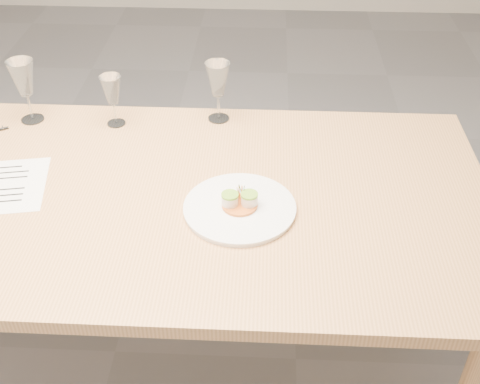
{
  "coord_description": "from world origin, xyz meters",
  "views": [
    {
      "loc": [
        0.53,
        -1.38,
        1.82
      ],
      "look_at": [
        0.47,
        -0.05,
        0.8
      ],
      "focal_mm": 45.0,
      "sensor_mm": 36.0,
      "label": 1
    }
  ],
  "objects_px": {
    "dinner_plate": "(240,207)",
    "wine_glass_3": "(112,91)",
    "recipe_sheet": "(9,186)",
    "wine_glass_4": "(218,81)",
    "wine_glass_2": "(23,79)",
    "dining_table": "(87,208)"
  },
  "relations": [
    {
      "from": "wine_glass_3",
      "to": "wine_glass_4",
      "type": "relative_size",
      "value": 0.85
    },
    {
      "from": "wine_glass_2",
      "to": "wine_glass_3",
      "type": "distance_m",
      "value": 0.3
    },
    {
      "from": "recipe_sheet",
      "to": "wine_glass_4",
      "type": "xyz_separation_m",
      "value": [
        0.59,
        0.42,
        0.15
      ]
    },
    {
      "from": "wine_glass_4",
      "to": "wine_glass_3",
      "type": "bearing_deg",
      "value": -171.75
    },
    {
      "from": "dining_table",
      "to": "wine_glass_3",
      "type": "xyz_separation_m",
      "value": [
        0.02,
        0.38,
        0.19
      ]
    },
    {
      "from": "wine_glass_2",
      "to": "wine_glass_4",
      "type": "height_order",
      "value": "wine_glass_2"
    },
    {
      "from": "wine_glass_2",
      "to": "wine_glass_4",
      "type": "xyz_separation_m",
      "value": [
        0.65,
        0.04,
        -0.01
      ]
    },
    {
      "from": "dining_table",
      "to": "recipe_sheet",
      "type": "bearing_deg",
      "value": 177.75
    },
    {
      "from": "wine_glass_3",
      "to": "wine_glass_4",
      "type": "distance_m",
      "value": 0.35
    },
    {
      "from": "recipe_sheet",
      "to": "wine_glass_2",
      "type": "bearing_deg",
      "value": 87.23
    },
    {
      "from": "dinner_plate",
      "to": "wine_glass_3",
      "type": "relative_size",
      "value": 1.78
    },
    {
      "from": "recipe_sheet",
      "to": "wine_glass_3",
      "type": "xyz_separation_m",
      "value": [
        0.24,
        0.37,
        0.12
      ]
    },
    {
      "from": "dining_table",
      "to": "dinner_plate",
      "type": "xyz_separation_m",
      "value": [
        0.47,
        -0.07,
        0.08
      ]
    },
    {
      "from": "dinner_plate",
      "to": "recipe_sheet",
      "type": "height_order",
      "value": "dinner_plate"
    },
    {
      "from": "wine_glass_3",
      "to": "dinner_plate",
      "type": "bearing_deg",
      "value": -45.26
    },
    {
      "from": "dining_table",
      "to": "wine_glass_4",
      "type": "xyz_separation_m",
      "value": [
        0.37,
        0.43,
        0.21
      ]
    },
    {
      "from": "recipe_sheet",
      "to": "dinner_plate",
      "type": "bearing_deg",
      "value": -17.43
    },
    {
      "from": "wine_glass_4",
      "to": "recipe_sheet",
      "type": "bearing_deg",
      "value": -144.66
    },
    {
      "from": "dinner_plate",
      "to": "wine_glass_3",
      "type": "bearing_deg",
      "value": 134.74
    },
    {
      "from": "dining_table",
      "to": "recipe_sheet",
      "type": "relative_size",
      "value": 7.84
    },
    {
      "from": "wine_glass_3",
      "to": "wine_glass_4",
      "type": "xyz_separation_m",
      "value": [
        0.35,
        0.05,
        0.02
      ]
    },
    {
      "from": "dining_table",
      "to": "dinner_plate",
      "type": "bearing_deg",
      "value": -8.94
    }
  ]
}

